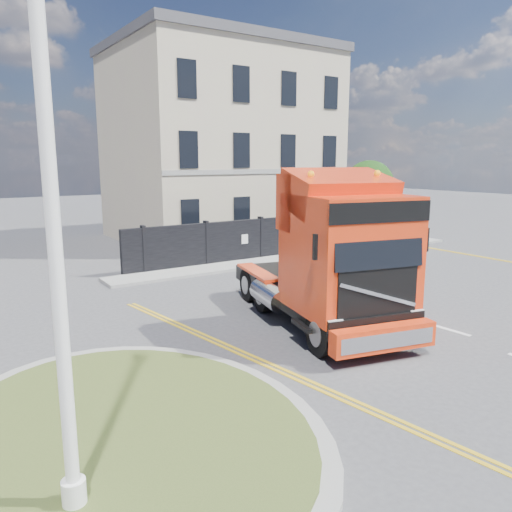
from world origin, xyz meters
TOP-DOWN VIEW (x-y plane):
  - ground at (0.00, 0.00)m, footprint 120.00×120.00m
  - traffic_island at (-7.00, -3.00)m, footprint 6.80×6.80m
  - hoarding_fence at (6.55, 9.00)m, footprint 18.80×0.25m
  - georgian_building at (6.00, 16.50)m, footprint 12.30×10.30m
  - tree at (14.38, 12.10)m, footprint 3.20×3.20m
  - pavement_far at (6.00, 8.10)m, footprint 20.00×1.60m
  - truck at (-0.16, -0.84)m, footprint 4.35×7.83m
  - flatbed_pickup at (9.80, 5.75)m, footprint 2.24×4.54m
  - lamppost_island at (-8.27, -4.56)m, footprint 0.26×0.52m

SIDE VIEW (x-z plane):
  - ground at x=0.00m, z-range 0.00..0.00m
  - pavement_far at x=6.00m, z-range 0.00..0.12m
  - traffic_island at x=-7.00m, z-range 0.00..0.16m
  - flatbed_pickup at x=9.80m, z-range 0.07..1.88m
  - hoarding_fence at x=6.55m, z-range 0.00..2.00m
  - truck at x=-0.16m, z-range -0.23..4.20m
  - tree at x=14.38m, z-range 0.65..5.45m
  - lamppost_island at x=-8.27m, z-range 0.17..8.54m
  - georgian_building at x=6.00m, z-range -0.63..12.17m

